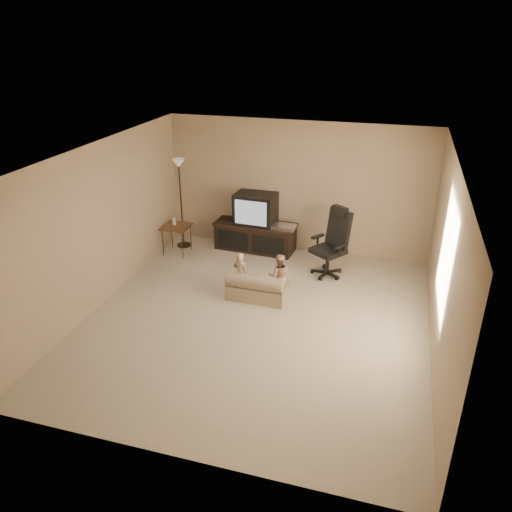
# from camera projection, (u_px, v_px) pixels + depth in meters

# --- Properties ---
(floor) EXTENTS (5.50, 5.50, 0.00)m
(floor) POSITION_uv_depth(u_px,v_px,m) (256.00, 320.00, 7.52)
(floor) COLOR beige
(floor) RESTS_ON ground
(room_shell) EXTENTS (5.50, 5.50, 5.50)m
(room_shell) POSITION_uv_depth(u_px,v_px,m) (257.00, 226.00, 6.88)
(room_shell) COLOR white
(room_shell) RESTS_ON floor
(tv_stand) EXTENTS (1.63, 0.69, 1.14)m
(tv_stand) POSITION_uv_depth(u_px,v_px,m) (256.00, 227.00, 9.67)
(tv_stand) COLOR black
(tv_stand) RESTS_ON floor
(office_chair) EXTENTS (0.79, 0.79, 1.24)m
(office_chair) POSITION_uv_depth(u_px,v_px,m) (331.00, 251.00, 8.72)
(office_chair) COLOR black
(office_chair) RESTS_ON floor
(side_table) EXTENTS (0.51, 0.51, 0.76)m
(side_table) POSITION_uv_depth(u_px,v_px,m) (176.00, 227.00, 9.50)
(side_table) COLOR brown
(side_table) RESTS_ON floor
(floor_lamp) EXTENTS (0.27, 0.27, 1.76)m
(floor_lamp) POSITION_uv_depth(u_px,v_px,m) (180.00, 184.00, 9.48)
(floor_lamp) COLOR black
(floor_lamp) RESTS_ON floor
(child_sofa) EXTENTS (0.97, 0.56, 0.47)m
(child_sofa) POSITION_uv_depth(u_px,v_px,m) (257.00, 288.00, 8.03)
(child_sofa) COLOR tan
(child_sofa) RESTS_ON floor
(toddler_left) EXTENTS (0.31, 0.26, 0.73)m
(toddler_left) POSITION_uv_depth(u_px,v_px,m) (240.00, 273.00, 8.12)
(toddler_left) COLOR tan
(toddler_left) RESTS_ON floor
(toddler_right) EXTENTS (0.40, 0.27, 0.74)m
(toddler_right) POSITION_uv_depth(u_px,v_px,m) (279.00, 276.00, 8.03)
(toddler_right) COLOR tan
(toddler_right) RESTS_ON floor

